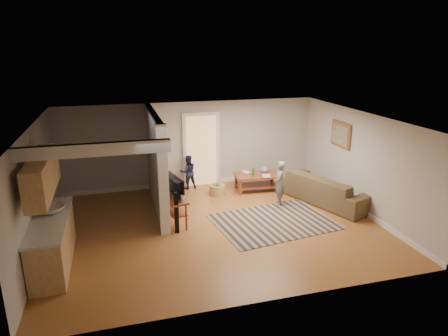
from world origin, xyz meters
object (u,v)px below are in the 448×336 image
Objects in this scene: tv_console at (173,199)px; toy_basket at (217,189)px; speaker_left at (177,213)px; toddler at (188,188)px; speaker_right at (165,188)px; sofa at (325,202)px; child at (278,204)px; coffee_table at (257,178)px.

toy_basket is at bearing 33.49° from tv_console.
speaker_left is 0.95× the size of toddler.
speaker_right is at bearing 102.01° from speaker_left.
toddler is (-3.36, 2.03, 0.00)m from sofa.
toddler is (0.78, 2.30, -0.61)m from tv_console.
tv_console is at bearing -133.28° from toy_basket.
speaker_left is at bearing -125.72° from toy_basket.
toddler is (0.77, 2.78, -0.48)m from speaker_left.
speaker_right is at bearing -76.46° from child.
speaker_left is 3.03m from child.
sofa is 2.97m from toy_basket.
speaker_right is at bearing -167.50° from coffee_table.
sofa is 1.29m from child.
sofa is 2.73× the size of speaker_left.
sofa is at bearing -9.44° from tv_console.
sofa is at bearing 4.70° from speaker_right.
coffee_table is 2.96× the size of toy_basket.
speaker_right is (-0.06, 1.48, 0.06)m from speaker_left.
coffee_table is 2.06m from toddler.
toy_basket is at bearing 63.82° from speaker_left.
speaker_right is (-0.06, 1.00, -0.07)m from tv_console.
child is at bearing 3.57° from speaker_right.
coffee_table is (-1.46, 1.34, 0.38)m from sofa.
coffee_table is 3.40m from speaker_left.
sofa is 5.95× the size of toy_basket.
child is at bearing -4.50° from tv_console.
toddler is (-0.69, 0.75, -0.16)m from toy_basket.
speaker_left reaches higher than sofa.
tv_console is at bearing -71.87° from speaker_right.
speaker_right is 0.91× the size of child.
tv_console is 2.18m from toy_basket.
tv_console reaches higher than toddler.
speaker_right reaches higher than toy_basket.
sofa is at bearing -25.61° from toy_basket.
toddler is at bearing 159.99° from coffee_table.
tv_console is (-4.14, -0.27, 0.61)m from sofa.
tv_console is 2.58× the size of toy_basket.
child is (-1.28, 0.16, 0.00)m from sofa.
tv_console is 1.19× the size of speaker_left.
sofa is 2.02m from coffee_table.
toy_basket is (1.46, 2.04, -0.32)m from speaker_left.
coffee_table is 1.15× the size of tv_console.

